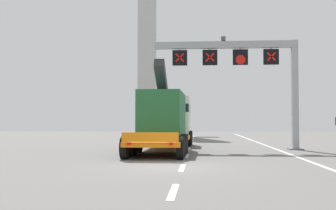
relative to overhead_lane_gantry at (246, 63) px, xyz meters
The scene contains 6 objects.
ground 12.76m from the overhead_lane_gantry, 111.76° to the right, with size 112.00×112.00×0.00m, color slate.
lane_markings 7.34m from the overhead_lane_gantry, 141.96° to the left, with size 0.20×41.71×0.01m.
edge_line_right 6.09m from the overhead_lane_gantry, 34.79° to the left, with size 0.20×63.00×0.01m, color silver.
overhead_lane_gantry is the anchor object (origin of this frame).
heavy_haul_truck_orange 6.31m from the overhead_lane_gantry, behind, with size 3.24×14.11×5.30m.
bridge_pylon_distant 43.26m from the overhead_lane_gantry, 106.35° to the left, with size 9.00×2.00×40.37m.
Camera 1 is at (1.21, -16.97, 1.85)m, focal length 44.81 mm.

